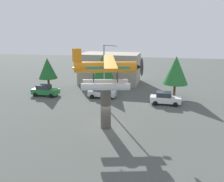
% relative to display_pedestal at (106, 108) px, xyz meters
% --- Properties ---
extents(ground_plane, '(140.00, 140.00, 0.00)m').
position_rel_display_pedestal_xyz_m(ground_plane, '(0.00, 0.00, -2.18)').
color(ground_plane, '#4C514C').
extents(display_pedestal, '(1.10, 1.10, 4.36)m').
position_rel_display_pedestal_xyz_m(display_pedestal, '(0.00, 0.00, 0.00)').
color(display_pedestal, '#4C4742').
rests_on(display_pedestal, ground).
extents(floatplane_monument, '(7.18, 10.34, 4.00)m').
position_rel_display_pedestal_xyz_m(floatplane_monument, '(0.13, 0.03, 3.85)').
color(floatplane_monument, silver).
rests_on(floatplane_monument, display_pedestal).
extents(car_near_green, '(4.20, 2.02, 1.76)m').
position_rel_display_pedestal_xyz_m(car_near_green, '(-12.47, 10.01, -1.30)').
color(car_near_green, '#237A38').
rests_on(car_near_green, ground).
extents(car_mid_silver, '(4.20, 2.02, 1.76)m').
position_rel_display_pedestal_xyz_m(car_mid_silver, '(-3.41, 10.94, -1.30)').
color(car_mid_silver, silver).
rests_on(car_mid_silver, ground).
extents(car_far_white, '(4.20, 2.02, 1.76)m').
position_rel_display_pedestal_xyz_m(car_far_white, '(6.12, 9.65, -1.30)').
color(car_far_white, white).
rests_on(car_far_white, ground).
extents(streetlight_primary, '(1.84, 0.28, 8.30)m').
position_rel_display_pedestal_xyz_m(streetlight_primary, '(-1.83, 7.21, 2.62)').
color(streetlight_primary, gray).
rests_on(streetlight_primary, ground).
extents(storefront_building, '(11.30, 7.31, 5.79)m').
position_rel_display_pedestal_xyz_m(storefront_building, '(-4.66, 22.00, 0.72)').
color(storefront_building, '#9E9384').
rests_on(storefront_building, ground).
extents(tree_west, '(3.08, 3.08, 5.75)m').
position_rel_display_pedestal_xyz_m(tree_west, '(-13.05, 12.40, 1.84)').
color(tree_west, brown).
rests_on(tree_west, ground).
extents(tree_east, '(3.70, 3.70, 6.34)m').
position_rel_display_pedestal_xyz_m(tree_east, '(-4.07, 14.40, 2.08)').
color(tree_east, brown).
rests_on(tree_east, ground).
extents(tree_center_back, '(3.80, 3.80, 6.40)m').
position_rel_display_pedestal_xyz_m(tree_center_back, '(7.51, 13.46, 2.10)').
color(tree_center_back, brown).
rests_on(tree_center_back, ground).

